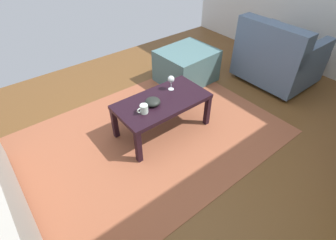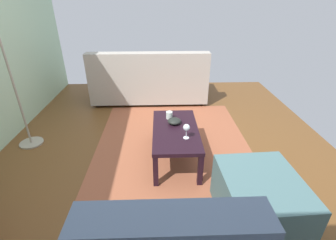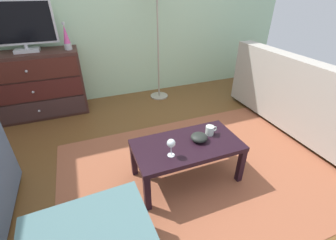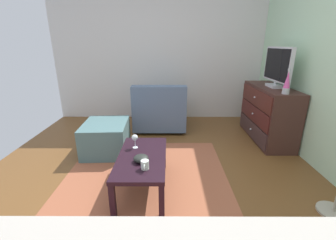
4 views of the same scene
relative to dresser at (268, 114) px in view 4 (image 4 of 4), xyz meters
The scene contains 12 objects.
ground_plane 2.15m from the dresser, 51.81° to the right, with size 5.48×4.40×0.05m, color brown.
wall_plain_left 2.25m from the dresser, 126.09° to the right, with size 0.12×4.40×2.77m, color silver.
area_rug 2.42m from the dresser, 51.00° to the right, with size 2.60×1.90×0.01m, color #9C5439.
dresser is the anchor object (origin of this frame).
tv 0.74m from the dresser, 37.51° to the left, with size 0.78×0.18×0.59m.
lava_lamp 0.77m from the dresser, ahead, with size 0.09×0.09×0.33m.
coffee_table 2.30m from the dresser, 54.00° to the right, with size 0.94×0.49×0.39m.
wine_glass 2.28m from the dresser, 59.31° to the right, with size 0.07×0.07×0.16m.
mug 2.42m from the dresser, 48.28° to the right, with size 0.11×0.08×0.08m.
bowl_decorative 2.37m from the dresser, 51.61° to the right, with size 0.15×0.15×0.07m, color black.
armchair 1.80m from the dresser, 104.35° to the right, with size 0.80×0.91×0.84m.
ottoman 2.54m from the dresser, 79.23° to the right, with size 0.70×0.60×0.43m, color #4A6D70.
Camera 4 is at (2.13, 0.07, 1.50)m, focal length 24.01 mm.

